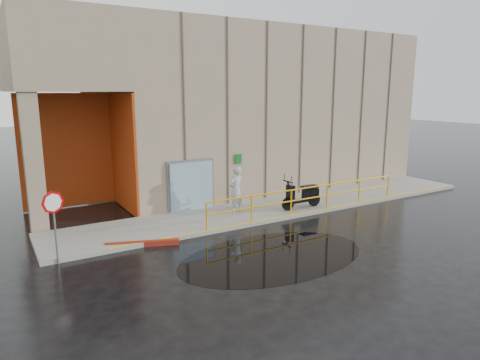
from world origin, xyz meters
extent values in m
plane|color=black|center=(0.00, 0.00, 0.00)|extent=(120.00, 120.00, 0.00)
cube|color=gray|center=(4.00, 4.50, 0.07)|extent=(20.00, 3.00, 0.15)
cube|color=gray|center=(6.00, 11.00, 4.00)|extent=(16.00, 10.00, 8.00)
cube|color=gray|center=(-4.00, 11.00, 6.50)|extent=(4.00, 10.00, 3.00)
cube|color=gray|center=(-5.60, 6.40, 2.50)|extent=(0.60, 0.60, 5.00)
cube|color=#B53710|center=(-4.00, 9.50, 2.50)|extent=(3.80, 0.15, 4.90)
cube|color=#B53710|center=(-2.05, 7.75, 2.50)|extent=(0.10, 3.50, 4.90)
cube|color=#86A8B7|center=(0.20, 5.88, 1.15)|extent=(1.90, 0.10, 2.00)
cube|color=slate|center=(0.20, 5.96, 1.15)|extent=(2.10, 0.06, 2.20)
cube|color=#0E631A|center=(2.50, 5.94, 2.10)|extent=(0.32, 0.04, 0.42)
cylinder|color=#E0A30B|center=(4.25, 3.15, 1.15)|extent=(9.50, 0.06, 0.06)
cylinder|color=#E0A30B|center=(4.25, 3.15, 0.70)|extent=(9.50, 0.06, 0.06)
imported|color=#ABABB0|center=(1.54, 4.51, 1.11)|extent=(0.80, 0.63, 1.92)
cylinder|color=black|center=(3.54, 3.67, 0.43)|extent=(0.56, 0.12, 0.56)
cylinder|color=black|center=(4.94, 3.65, 0.43)|extent=(0.56, 0.12, 0.56)
cylinder|color=slate|center=(-5.50, 2.97, 0.97)|extent=(0.06, 0.06, 1.94)
cylinder|color=#C50002|center=(-5.50, 2.94, 1.89)|extent=(0.64, 0.28, 0.67)
cylinder|color=white|center=(-5.50, 2.92, 1.89)|extent=(0.50, 0.20, 0.53)
cube|color=maroon|center=(-2.89, 3.10, 0.09)|extent=(2.32, 0.99, 0.18)
cube|color=black|center=(0.32, 0.17, 0.00)|extent=(6.26, 3.87, 0.01)
camera|label=1|loc=(-7.02, -9.99, 5.02)|focal=32.00mm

